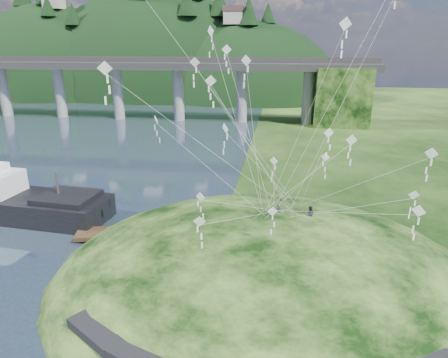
# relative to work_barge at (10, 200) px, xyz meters

# --- Properties ---
(ground) EXTENTS (320.00, 320.00, 0.00)m
(ground) POSITION_rel_work_barge_xyz_m (20.27, -10.72, -1.86)
(ground) COLOR black
(ground) RESTS_ON ground
(grass_hill) EXTENTS (36.00, 32.00, 13.00)m
(grass_hill) POSITION_rel_work_barge_xyz_m (28.27, -8.72, -3.36)
(grass_hill) COLOR black
(grass_hill) RESTS_ON ground
(bridge) EXTENTS (160.00, 11.00, 15.00)m
(bridge) POSITION_rel_work_barge_xyz_m (-6.19, 59.34, 7.84)
(bridge) COLOR #2D2B2B
(bridge) RESTS_ON ground
(far_ridge) EXTENTS (153.00, 70.00, 94.50)m
(far_ridge) POSITION_rel_work_barge_xyz_m (-23.31, 111.45, -9.30)
(far_ridge) COLOR black
(far_ridge) RESTS_ON ground
(work_barge) EXTENTS (21.69, 7.68, 7.44)m
(work_barge) POSITION_rel_work_barge_xyz_m (0.00, 0.00, 0.00)
(work_barge) COLOR black
(work_barge) RESTS_ON ground
(wooden_dock) EXTENTS (16.07, 5.74, 1.14)m
(wooden_dock) POSITION_rel_work_barge_xyz_m (17.55, -2.66, -1.36)
(wooden_dock) COLOR #352415
(wooden_dock) RESTS_ON ground
(kite_flyers) EXTENTS (3.27, 0.69, 1.66)m
(kite_flyers) POSITION_rel_work_barge_xyz_m (30.87, -6.37, 3.79)
(kite_flyers) COLOR #262932
(kite_flyers) RESTS_ON ground
(kite_swarm) EXTENTS (20.40, 14.27, 19.44)m
(kite_swarm) POSITION_rel_work_barge_xyz_m (28.25, -8.68, 13.05)
(kite_swarm) COLOR white
(kite_swarm) RESTS_ON ground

